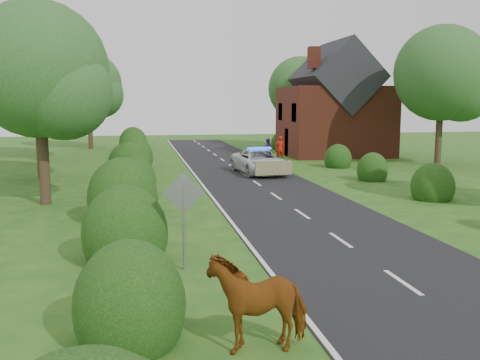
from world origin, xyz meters
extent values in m
plane|color=#225219|center=(0.00, 0.00, 0.00)|extent=(120.00, 120.00, 0.00)
cube|color=black|center=(0.00, 15.00, 0.01)|extent=(6.00, 70.00, 0.02)
cube|color=white|center=(0.00, 0.00, 0.03)|extent=(0.12, 1.80, 0.01)
cube|color=white|center=(0.00, 4.00, 0.03)|extent=(0.12, 1.80, 0.01)
cube|color=white|center=(0.00, 8.00, 0.03)|extent=(0.12, 1.80, 0.01)
cube|color=white|center=(0.00, 12.00, 0.03)|extent=(0.12, 1.80, 0.01)
cube|color=white|center=(0.00, 16.00, 0.03)|extent=(0.12, 1.80, 0.01)
cube|color=white|center=(0.00, 20.00, 0.03)|extent=(0.12, 1.80, 0.01)
cube|color=white|center=(0.00, 24.00, 0.03)|extent=(0.12, 1.80, 0.01)
cube|color=white|center=(0.00, 28.00, 0.03)|extent=(0.12, 1.80, 0.01)
cube|color=white|center=(0.00, 32.00, 0.03)|extent=(0.12, 1.80, 0.01)
cube|color=white|center=(0.00, 36.00, 0.03)|extent=(0.12, 1.80, 0.01)
cube|color=white|center=(0.00, 40.00, 0.03)|extent=(0.12, 1.80, 0.01)
cube|color=white|center=(0.00, 44.00, 0.03)|extent=(0.12, 1.80, 0.01)
cube|color=white|center=(0.00, 48.00, 0.03)|extent=(0.12, 1.80, 0.01)
cube|color=white|center=(-2.90, 15.00, 0.03)|extent=(0.12, 70.00, 0.01)
ellipsoid|color=black|center=(-6.30, -2.00, 0.66)|extent=(2.00, 2.10, 2.40)
ellipsoid|color=black|center=(-6.50, 3.00, 0.74)|extent=(2.30, 2.41, 2.70)
ellipsoid|color=black|center=(-6.70, 8.00, 0.83)|extent=(2.50, 2.62, 3.00)
ellipsoid|color=black|center=(-6.40, 13.00, 0.69)|extent=(2.10, 2.20, 2.50)
ellipsoid|color=black|center=(-6.60, 18.00, 0.77)|extent=(2.40, 2.52, 2.80)
ellipsoid|color=black|center=(-6.30, 24.00, 0.72)|extent=(2.20, 2.31, 2.60)
ellipsoid|color=black|center=(-6.50, 30.00, 0.74)|extent=(2.30, 2.41, 2.70)
ellipsoid|color=black|center=(-6.60, 36.00, 0.77)|extent=(2.40, 2.52, 2.80)
ellipsoid|color=black|center=(6.60, 10.00, 0.58)|extent=(1.90, 2.00, 2.10)
ellipsoid|color=black|center=(6.50, 16.00, 0.55)|extent=(1.70, 1.78, 2.00)
ellipsoid|color=black|center=(6.80, 22.00, 0.55)|extent=(1.80, 1.89, 2.00)
ellipsoid|color=black|center=(6.60, 36.00, 0.55)|extent=(1.70, 1.78, 2.00)
cylinder|color=#332316|center=(-10.00, 12.00, 1.98)|extent=(0.44, 0.44, 3.96)
sphere|color=#1F4B1F|center=(-10.00, 12.00, 5.58)|extent=(5.60, 5.60, 5.60)
sphere|color=#467A35|center=(-9.02, 11.44, 4.68)|extent=(3.92, 3.92, 3.92)
cylinder|color=#332316|center=(-11.50, 20.00, 1.87)|extent=(0.44, 0.44, 3.74)
sphere|color=#1F4B1F|center=(-11.50, 20.00, 5.27)|extent=(5.60, 5.60, 5.60)
sphere|color=#467A35|center=(-10.52, 19.44, 4.42)|extent=(3.92, 3.92, 3.92)
cylinder|color=#332316|center=(-13.00, 30.00, 2.42)|extent=(0.44, 0.44, 4.84)
sphere|color=#1F4B1F|center=(-13.00, 30.00, 6.82)|extent=(6.80, 6.80, 6.80)
sphere|color=#467A35|center=(-11.81, 29.32, 5.72)|extent=(4.76, 4.76, 4.76)
cylinder|color=#332316|center=(-10.50, 40.00, 2.09)|extent=(0.44, 0.44, 4.18)
sphere|color=#1F4B1F|center=(-10.50, 40.00, 5.89)|extent=(6.00, 6.00, 6.00)
sphere|color=#467A35|center=(-9.45, 39.40, 4.94)|extent=(4.20, 4.20, 4.20)
cylinder|color=#332316|center=(14.00, 22.00, 2.20)|extent=(0.44, 0.44, 4.40)
sphere|color=#1F4B1F|center=(14.00, 22.00, 6.20)|extent=(6.40, 6.40, 6.40)
sphere|color=#467A35|center=(15.12, 21.36, 5.20)|extent=(4.48, 4.48, 4.48)
cylinder|color=#332316|center=(9.00, 38.00, 1.98)|extent=(0.44, 0.44, 3.96)
sphere|color=#1F4B1F|center=(9.00, 38.00, 5.58)|extent=(6.00, 6.00, 6.00)
sphere|color=#467A35|center=(10.05, 37.40, 4.68)|extent=(4.20, 4.20, 4.20)
cylinder|color=gray|center=(-5.00, 2.00, 1.10)|extent=(0.08, 0.08, 2.20)
cube|color=gray|center=(-5.00, 2.00, 2.00)|extent=(1.06, 0.04, 1.06)
cube|color=maroon|center=(9.50, 30.00, 2.75)|extent=(8.00, 7.00, 5.50)
cube|color=black|center=(9.50, 30.00, 6.20)|extent=(5.94, 7.40, 5.94)
cube|color=maroon|center=(7.00, 28.00, 7.60)|extent=(0.80, 0.80, 1.60)
imported|color=brown|center=(-4.09, -2.51, 0.70)|extent=(2.02, 1.15, 1.39)
imported|color=silver|center=(0.99, 19.92, 0.72)|extent=(2.88, 5.40, 1.44)
cube|color=yellow|center=(1.24, 17.30, 0.65)|extent=(2.15, 0.27, 0.79)
cube|color=blue|center=(0.99, 19.92, 1.52)|extent=(1.46, 0.42, 0.14)
imported|color=#BC1707|center=(4.21, 27.14, 0.90)|extent=(0.66, 0.44, 1.80)
imported|color=#381A62|center=(3.41, 27.74, 0.79)|extent=(0.86, 0.73, 1.58)
camera|label=1|loc=(-6.05, -11.27, 4.24)|focal=40.00mm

